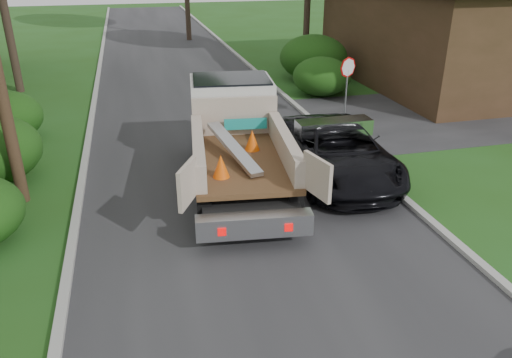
{
  "coord_description": "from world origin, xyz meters",
  "views": [
    {
      "loc": [
        -2.48,
        -7.73,
        5.9
      ],
      "look_at": [
        0.05,
        2.27,
        1.2
      ],
      "focal_mm": 35.0,
      "sensor_mm": 36.0,
      "label": 1
    }
  ],
  "objects_px": {
    "stop_sign": "(347,76)",
    "house_right": "(459,15)",
    "black_pickup": "(337,151)",
    "flatbed_truck": "(236,128)"
  },
  "relations": [
    {
      "from": "house_right",
      "to": "black_pickup",
      "type": "relative_size",
      "value": 2.36
    },
    {
      "from": "house_right",
      "to": "flatbed_truck",
      "type": "bearing_deg",
      "value": -145.94
    },
    {
      "from": "stop_sign",
      "to": "house_right",
      "type": "xyz_separation_m",
      "value": [
        7.8,
        5.0,
        1.38
      ]
    },
    {
      "from": "stop_sign",
      "to": "house_right",
      "type": "height_order",
      "value": "house_right"
    },
    {
      "from": "stop_sign",
      "to": "black_pickup",
      "type": "height_order",
      "value": "stop_sign"
    },
    {
      "from": "flatbed_truck",
      "to": "black_pickup",
      "type": "bearing_deg",
      "value": -10.85
    },
    {
      "from": "house_right",
      "to": "flatbed_truck",
      "type": "distance_m",
      "value": 15.5
    },
    {
      "from": "black_pickup",
      "to": "stop_sign",
      "type": "bearing_deg",
      "value": 68.62
    },
    {
      "from": "house_right",
      "to": "black_pickup",
      "type": "height_order",
      "value": "house_right"
    },
    {
      "from": "stop_sign",
      "to": "black_pickup",
      "type": "bearing_deg",
      "value": -115.98
    }
  ]
}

